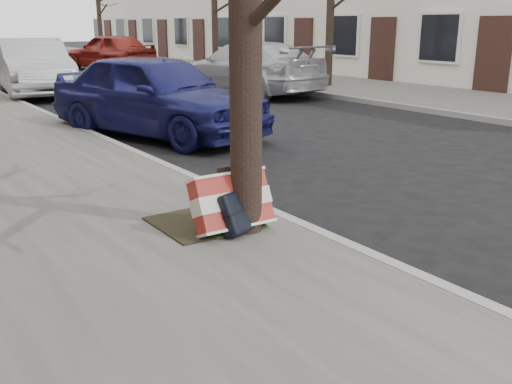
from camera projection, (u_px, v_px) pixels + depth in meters
ground at (444, 229)px, 5.53m from camera, size 120.00×120.00×0.00m
far_sidewalk at (246, 74)px, 21.58m from camera, size 4.00×70.00×0.12m
dirt_patch at (203, 222)px, 5.33m from camera, size 0.85×0.85×0.02m
suitcase_red at (231, 202)px, 5.05m from camera, size 0.71×0.41×0.54m
suitcase_navy at (242, 209)px, 5.07m from camera, size 0.59×0.46×0.41m
car_near_front at (157, 95)px, 9.86m from camera, size 2.91×4.56×1.45m
car_near_mid at (33, 67)px, 15.56m from camera, size 2.16×4.78×1.52m
car_far_front at (247, 68)px, 15.77m from camera, size 2.61×5.14×1.43m
car_far_back at (110, 52)px, 23.85m from camera, size 2.94×4.78×1.52m
tree_far_c at (99, 9)px, 31.10m from camera, size 0.24×0.24×5.04m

